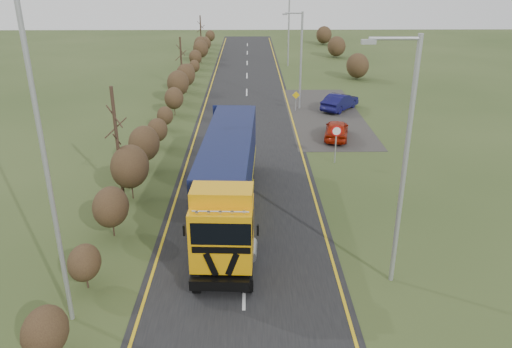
{
  "coord_description": "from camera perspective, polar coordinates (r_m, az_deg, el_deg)",
  "views": [
    {
      "loc": [
        0.23,
        -20.13,
        11.47
      ],
      "look_at": [
        0.56,
        2.99,
        1.8
      ],
      "focal_mm": 35.0,
      "sensor_mm": 36.0,
      "label": 1
    }
  ],
  "objects": [
    {
      "name": "car_red_hatchback",
      "position": [
        36.14,
        9.2,
        5.03
      ],
      "size": [
        2.37,
        4.21,
        1.35
      ],
      "primitive_type": "imported",
      "rotation": [
        0.0,
        0.0,
        2.94
      ],
      "color": "#9C1B07",
      "rests_on": "ground"
    },
    {
      "name": "streetlight_far",
      "position": [
        62.7,
        3.67,
        16.51
      ],
      "size": [
        1.84,
        0.18,
        8.65
      ],
      "color": "#999C9E",
      "rests_on": "ground"
    },
    {
      "name": "layby",
      "position": [
        42.2,
        7.82,
        6.74
      ],
      "size": [
        6.0,
        18.0,
        0.02
      ],
      "primitive_type": "cube",
      "color": "#322F2C",
      "rests_on": "ground"
    },
    {
      "name": "ground",
      "position": [
        23.17,
        -1.29,
        -6.97
      ],
      "size": [
        160.0,
        160.0,
        0.0
      ],
      "primitive_type": "plane",
      "color": "#2E3F1B",
      "rests_on": "ground"
    },
    {
      "name": "warning_board",
      "position": [
        42.89,
        4.58,
        8.51
      ],
      "size": [
        0.65,
        0.11,
        1.69
      ],
      "color": "#999C9E",
      "rests_on": "ground"
    },
    {
      "name": "hedgerow",
      "position": [
        30.35,
        -12.62,
        3.2
      ],
      "size": [
        2.24,
        102.04,
        6.05
      ],
      "color": "#311E15",
      "rests_on": "ground"
    },
    {
      "name": "lane_markings",
      "position": [
        31.94,
        -1.17,
        1.71
      ],
      "size": [
        7.52,
        116.0,
        0.01
      ],
      "color": "gold",
      "rests_on": "road"
    },
    {
      "name": "streetlight_mid",
      "position": [
        42.97,
        5.05,
        13.17
      ],
      "size": [
        1.73,
        0.18,
        8.07
      ],
      "color": "#999C9E",
      "rests_on": "ground"
    },
    {
      "name": "lorry",
      "position": [
        24.05,
        -3.21,
        0.02
      ],
      "size": [
        2.86,
        14.04,
        3.89
      ],
      "rotation": [
        0.0,
        0.0,
        -0.05
      ],
      "color": "black",
      "rests_on": "ground"
    },
    {
      "name": "car_blue_sedan",
      "position": [
        43.71,
        9.57,
        8.14
      ],
      "size": [
        3.8,
        4.36,
        1.42
      ],
      "primitive_type": "imported",
      "rotation": [
        0.0,
        0.0,
        2.5
      ],
      "color": "#0B0A3B",
      "rests_on": "ground"
    },
    {
      "name": "road",
      "position": [
        32.24,
        -1.17,
        1.88
      ],
      "size": [
        8.0,
        120.0,
        0.02
      ],
      "primitive_type": "cube",
      "color": "black",
      "rests_on": "ground"
    },
    {
      "name": "left_pole",
      "position": [
        16.79,
        -22.66,
        -0.59
      ],
      "size": [
        0.16,
        0.16,
        10.66
      ],
      "primitive_type": "cylinder",
      "color": "#999C9E",
      "rests_on": "ground"
    },
    {
      "name": "speed_sign",
      "position": [
        31.24,
        9.15,
        4.21
      ],
      "size": [
        0.67,
        0.1,
        2.43
      ],
      "color": "#999C9E",
      "rests_on": "ground"
    },
    {
      "name": "streetlight_near",
      "position": [
        18.47,
        16.4,
        1.97
      ],
      "size": [
        2.01,
        0.19,
        9.45
      ],
      "color": "#999C9E",
      "rests_on": "ground"
    }
  ]
}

